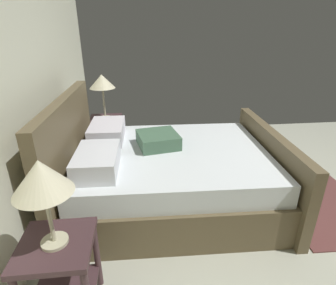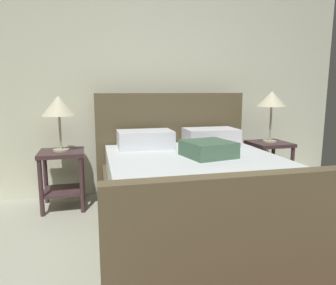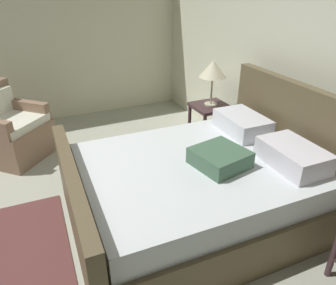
{
  "view_description": "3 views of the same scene",
  "coord_description": "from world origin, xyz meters",
  "px_view_note": "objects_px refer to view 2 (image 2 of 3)",
  "views": [
    {
      "loc": [
        -2.11,
        1.85,
        1.81
      ],
      "look_at": [
        0.47,
        1.58,
        0.68
      ],
      "focal_mm": 29.17,
      "sensor_mm": 36.0,
      "label": 1
    },
    {
      "loc": [
        -0.53,
        -0.85,
        1.21
      ],
      "look_at": [
        0.11,
        1.52,
        0.79
      ],
      "focal_mm": 32.94,
      "sensor_mm": 36.0,
      "label": 2
    },
    {
      "loc": [
        2.42,
        0.33,
        2.01
      ],
      "look_at": [
        0.14,
        1.38,
        0.72
      ],
      "focal_mm": 33.99,
      "sensor_mm": 36.0,
      "label": 3
    }
  ],
  "objects_px": {
    "nightstand_right": "(269,158)",
    "table_lamp_right": "(272,100)",
    "table_lamp_left": "(59,107)",
    "bed": "(198,189)",
    "nightstand_left": "(62,170)"
  },
  "relations": [
    {
      "from": "table_lamp_right",
      "to": "nightstand_right",
      "type": "bearing_deg",
      "value": -116.57
    },
    {
      "from": "bed",
      "to": "table_lamp_right",
      "type": "bearing_deg",
      "value": 32.4
    },
    {
      "from": "nightstand_right",
      "to": "table_lamp_left",
      "type": "xyz_separation_m",
      "value": [
        -2.36,
        0.06,
        0.64
      ]
    },
    {
      "from": "bed",
      "to": "table_lamp_left",
      "type": "height_order",
      "value": "bed"
    },
    {
      "from": "bed",
      "to": "table_lamp_left",
      "type": "relative_size",
      "value": 3.96
    },
    {
      "from": "table_lamp_right",
      "to": "nightstand_left",
      "type": "relative_size",
      "value": 1.0
    },
    {
      "from": "nightstand_left",
      "to": "table_lamp_left",
      "type": "bearing_deg",
      "value": 104.04
    },
    {
      "from": "nightstand_right",
      "to": "table_lamp_left",
      "type": "distance_m",
      "value": 2.45
    },
    {
      "from": "bed",
      "to": "nightstand_right",
      "type": "relative_size",
      "value": 3.68
    },
    {
      "from": "bed",
      "to": "table_lamp_left",
      "type": "distance_m",
      "value": 1.59
    },
    {
      "from": "table_lamp_left",
      "to": "nightstand_right",
      "type": "bearing_deg",
      "value": -1.55
    },
    {
      "from": "bed",
      "to": "nightstand_left",
      "type": "distance_m",
      "value": 1.43
    },
    {
      "from": "nightstand_right",
      "to": "table_lamp_right",
      "type": "xyz_separation_m",
      "value": [
        0.0,
        0.0,
        0.69
      ]
    },
    {
      "from": "bed",
      "to": "table_lamp_right",
      "type": "distance_m",
      "value": 1.58
    },
    {
      "from": "table_lamp_right",
      "to": "nightstand_left",
      "type": "bearing_deg",
      "value": 178.45
    }
  ]
}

